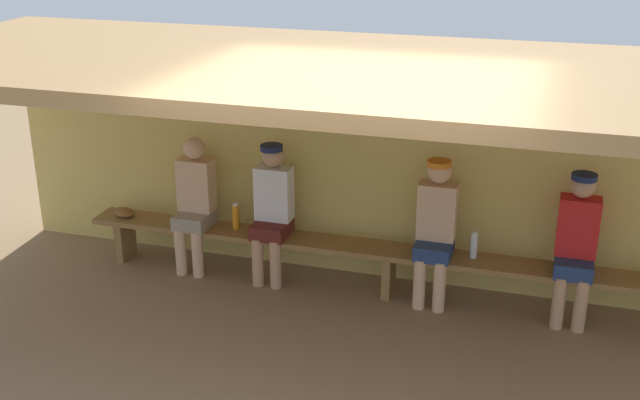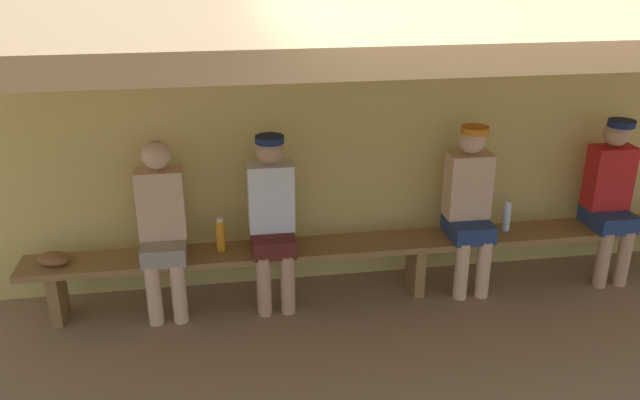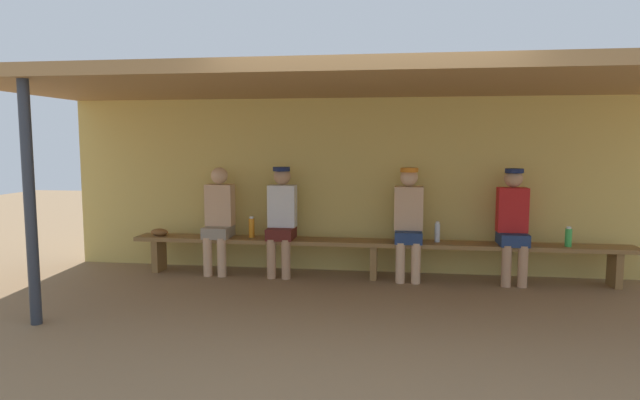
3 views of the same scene
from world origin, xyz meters
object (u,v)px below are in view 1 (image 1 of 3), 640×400
(bench, at_px, (389,256))
(player_in_red, at_px, (576,241))
(baseball_glove_dark_brown, at_px, (124,212))
(player_rightmost, at_px, (272,206))
(player_in_white, at_px, (436,225))
(water_bottle_orange, at_px, (474,245))
(water_bottle_blue, at_px, (236,216))
(player_near_post, at_px, (194,199))

(bench, xyz_separation_m, player_in_red, (1.61, 0.00, 0.36))
(player_in_red, distance_m, baseball_glove_dark_brown, 4.34)
(player_in_red, distance_m, player_rightmost, 2.75)
(player_in_red, height_order, player_in_white, same)
(player_in_white, relative_size, baseball_glove_dark_brown, 5.60)
(water_bottle_orange, distance_m, baseball_glove_dark_brown, 3.48)
(water_bottle_orange, height_order, baseball_glove_dark_brown, water_bottle_orange)
(water_bottle_blue, bearing_deg, player_in_red, -0.55)
(player_in_red, relative_size, baseball_glove_dark_brown, 5.60)
(player_in_white, bearing_deg, water_bottle_blue, 179.11)
(baseball_glove_dark_brown, bearing_deg, player_near_post, 20.74)
(player_near_post, relative_size, player_in_white, 0.99)
(player_near_post, height_order, baseball_glove_dark_brown, player_near_post)
(water_bottle_blue, height_order, baseball_glove_dark_brown, water_bottle_blue)
(player_in_white, height_order, water_bottle_blue, player_in_white)
(player_rightmost, bearing_deg, player_in_red, 0.00)
(player_in_white, height_order, baseball_glove_dark_brown, player_in_white)
(player_in_red, xyz_separation_m, baseball_glove_dark_brown, (-4.34, -0.01, -0.24))
(player_rightmost, distance_m, baseball_glove_dark_brown, 1.61)
(bench, distance_m, baseball_glove_dark_brown, 2.73)
(player_rightmost, relative_size, baseball_glove_dark_brown, 5.60)
(bench, distance_m, player_in_white, 0.54)
(player_near_post, bearing_deg, player_in_red, 0.01)
(water_bottle_orange, bearing_deg, water_bottle_blue, -179.81)
(water_bottle_blue, xyz_separation_m, water_bottle_orange, (2.28, 0.01, -0.01))
(bench, relative_size, water_bottle_blue, 22.86)
(player_in_red, xyz_separation_m, player_in_white, (-1.20, 0.00, 0.00))
(player_near_post, height_order, water_bottle_blue, player_near_post)
(bench, height_order, player_in_white, player_in_white)
(player_near_post, distance_m, player_in_red, 3.55)
(player_near_post, bearing_deg, water_bottle_orange, 0.81)
(player_in_red, bearing_deg, player_in_white, 180.00)
(player_in_white, distance_m, water_bottle_blue, 1.94)
(player_near_post, xyz_separation_m, water_bottle_blue, (0.42, 0.03, -0.14))
(bench, bearing_deg, water_bottle_blue, 178.74)
(player_near_post, bearing_deg, water_bottle_blue, 4.21)
(bench, xyz_separation_m, baseball_glove_dark_brown, (-2.73, -0.01, 0.12))
(bench, distance_m, water_bottle_orange, 0.78)
(water_bottle_blue, bearing_deg, player_rightmost, -4.41)
(bench, height_order, water_bottle_orange, water_bottle_orange)
(player_in_white, bearing_deg, player_in_red, 0.00)
(player_in_white, bearing_deg, bench, -179.50)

